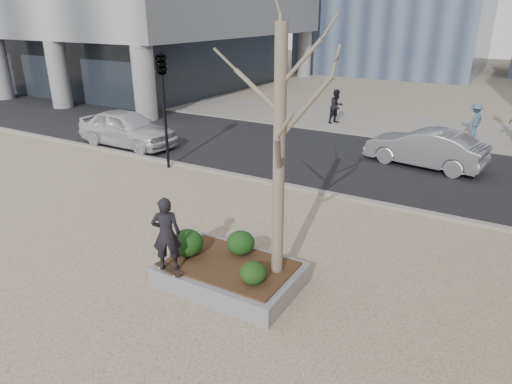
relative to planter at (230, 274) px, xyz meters
The scene contains 16 objects.
ground 1.02m from the planter, behind, with size 120.00×120.00×0.00m, color tan.
street 10.05m from the planter, 95.71° to the left, with size 60.00×8.00×0.02m, color black.
far_sidewalk 17.03m from the planter, 93.37° to the left, with size 60.00×6.00×0.02m, color gray.
planter is the anchor object (origin of this frame).
planter_mulch 0.25m from the planter, ahead, with size 2.70×1.70×0.04m, color #382314.
sycamore_tree 3.71m from the planter, 16.70° to the left, with size 2.80×2.80×6.60m, color gray, non-canonical shape.
shrub_left 1.20m from the planter, behind, with size 0.72×0.72×0.61m, color #173711.
shrub_middle 0.74m from the planter, 94.55° to the left, with size 0.64×0.64×0.55m, color #133C14.
shrub_right 1.03m from the planter, 25.55° to the right, with size 0.54×0.54×0.46m, color #143C13.
skateboard 1.34m from the planter, 139.54° to the right, with size 0.78×0.20×0.07m, color black, non-canonical shape.
skateboarder 1.73m from the planter, 139.54° to the right, with size 0.60×0.39×1.64m, color black.
police_car 12.25m from the planter, 144.92° to the left, with size 1.90×4.71×1.61m, color silver.
car_silver 10.85m from the planter, 79.26° to the left, with size 1.55×4.45×1.47m, color gray.
pedestrian_a 16.28m from the planter, 102.63° to the left, with size 0.87×0.68×1.80m, color black.
pedestrian_b 16.85m from the planter, 79.19° to the left, with size 1.03×0.59×1.59m, color #45647D.
traffic_light_near 8.82m from the planter, 139.25° to the left, with size 0.60×2.48×4.50m, color black, non-canonical shape.
Camera 1 is at (5.85, -7.26, 5.65)m, focal length 32.00 mm.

